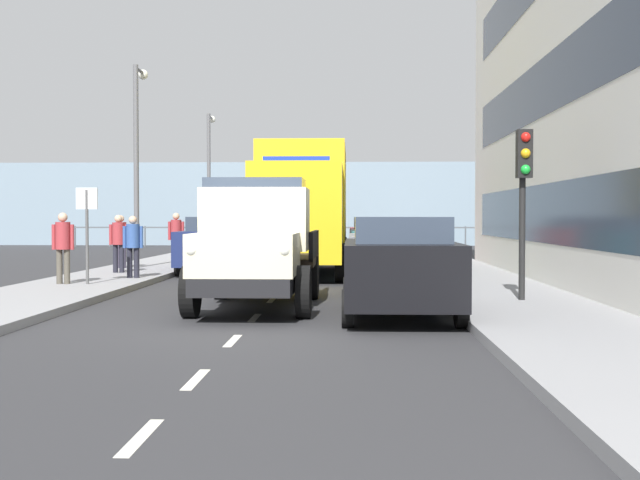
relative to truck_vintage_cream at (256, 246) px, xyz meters
name	(u,v)px	position (x,y,z in m)	size (l,w,h in m)	color
ground_plane	(296,275)	(-0.13, -8.97, -1.18)	(80.00, 80.00, 0.00)	#2D2D30
sidewalk_left	(459,273)	(-4.93, -8.97, -1.10)	(2.78, 44.60, 0.15)	gray
sidewalk_right	(134,272)	(4.68, -8.97, -1.10)	(2.78, 44.60, 0.15)	gray
road_centreline_markings	(293,278)	(-0.13, -7.94, -1.17)	(0.12, 39.68, 0.01)	silver
sea_horizon	(324,204)	(-0.13, -34.27, 1.32)	(80.00, 0.80, 5.00)	gray
seawall_railing	(322,231)	(-0.13, -30.67, -0.26)	(28.08, 0.08, 1.20)	#4C5156
truck_vintage_cream	(256,246)	(0.00, 0.00, 0.00)	(2.17, 5.64, 2.43)	black
lorry_cargo_yellow	(303,205)	(-0.34, -9.18, 0.90)	(2.58, 8.20, 3.87)	gold
car_black_kerbside_near	(400,266)	(-2.59, 1.22, -0.28)	(1.94, 4.03, 1.72)	black
car_grey_kerbside_1	(386,252)	(-2.59, -4.23, -0.28)	(1.84, 4.28, 1.72)	slate
car_teal_kerbside_2	(378,244)	(-2.59, -9.98, -0.28)	(1.80, 4.55, 1.72)	#1E6670
car_red_kerbside_3	(373,239)	(-2.59, -15.43, -0.28)	(1.84, 4.15, 1.72)	#B21E1E
car_navy_oppositeside_0	(216,244)	(2.34, -9.64, -0.28)	(1.88, 4.41, 1.72)	navy
car_white_oppositeside_1	(240,239)	(2.34, -15.09, -0.28)	(1.96, 3.95, 1.72)	white
pedestrian_with_bag	(63,242)	(4.97, -3.79, -0.05)	(0.53, 0.34, 1.67)	#4C473D
pedestrian_couple_b	(133,242)	(3.84, -5.72, -0.09)	(0.53, 0.34, 1.60)	black
pedestrian_couple_a	(118,239)	(4.78, -7.67, -0.08)	(0.53, 0.34, 1.63)	black
pedestrian_near_railing	(121,237)	(5.30, -9.75, -0.08)	(0.53, 0.34, 1.62)	#383342
pedestrian_by_lamp	(176,234)	(3.90, -11.20, -0.03)	(0.53, 0.34, 1.70)	#383342
traffic_light_near	(524,177)	(-5.00, -0.38, 1.29)	(0.28, 0.41, 3.20)	black
lamp_post_promenade	(138,147)	(4.87, -10.14, 2.72)	(0.32, 1.14, 6.26)	#59595B
lamp_post_far	(209,169)	(4.55, -21.21, 2.66)	(0.32, 1.14, 6.15)	#59595B
street_sign	(87,218)	(4.38, -3.73, 0.50)	(0.50, 0.07, 2.25)	#4C4C4C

